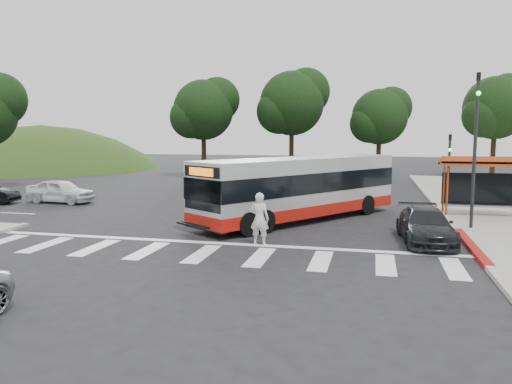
% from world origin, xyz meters
% --- Properties ---
extents(ground, '(140.00, 140.00, 0.00)m').
position_xyz_m(ground, '(0.00, 0.00, 0.00)').
color(ground, black).
rests_on(ground, ground).
extents(sidewalk_east, '(4.00, 40.00, 0.12)m').
position_xyz_m(sidewalk_east, '(11.00, 8.00, 0.06)').
color(sidewalk_east, gray).
rests_on(sidewalk_east, ground).
extents(curb_east, '(0.30, 40.00, 0.15)m').
position_xyz_m(curb_east, '(9.00, 8.00, 0.07)').
color(curb_east, '#9E9991').
rests_on(curb_east, ground).
extents(curb_east_red, '(0.32, 6.00, 0.15)m').
position_xyz_m(curb_east_red, '(9.00, -2.00, 0.08)').
color(curb_east_red, maroon).
rests_on(curb_east_red, ground).
extents(hillside_nw, '(44.00, 44.00, 10.00)m').
position_xyz_m(hillside_nw, '(-32.00, 30.00, 0.00)').
color(hillside_nw, '#264416').
rests_on(hillside_nw, ground).
extents(crosswalk_ladder, '(18.00, 2.60, 0.01)m').
position_xyz_m(crosswalk_ladder, '(0.00, -5.00, 0.01)').
color(crosswalk_ladder, silver).
rests_on(crosswalk_ladder, ground).
extents(bus_shelter, '(4.20, 1.60, 2.86)m').
position_xyz_m(bus_shelter, '(10.80, 5.10, 2.35)').
color(bus_shelter, '#A6461B').
rests_on(bus_shelter, sidewalk_east).
extents(traffic_signal_ne_tall, '(0.18, 0.37, 6.50)m').
position_xyz_m(traffic_signal_ne_tall, '(9.60, 1.49, 3.88)').
color(traffic_signal_ne_tall, black).
rests_on(traffic_signal_ne_tall, ground).
extents(traffic_signal_ne_short, '(0.18, 0.37, 4.00)m').
position_xyz_m(traffic_signal_ne_short, '(9.60, 8.49, 2.48)').
color(traffic_signal_ne_short, black).
rests_on(traffic_signal_ne_short, ground).
extents(tree_ne_a, '(6.16, 5.74, 9.30)m').
position_xyz_m(tree_ne_a, '(16.08, 28.06, 6.39)').
color(tree_ne_a, black).
rests_on(tree_ne_a, parking_lot).
extents(tree_north_a, '(6.60, 6.15, 10.17)m').
position_xyz_m(tree_north_a, '(-1.92, 26.07, 6.92)').
color(tree_north_a, black).
rests_on(tree_north_a, ground).
extents(tree_north_b, '(5.72, 5.33, 8.43)m').
position_xyz_m(tree_north_b, '(6.07, 28.06, 5.66)').
color(tree_north_b, black).
rests_on(tree_north_b, ground).
extents(tree_north_c, '(6.16, 5.74, 9.30)m').
position_xyz_m(tree_north_c, '(-9.92, 24.06, 6.29)').
color(tree_north_c, black).
rests_on(tree_north_c, ground).
extents(transit_bus, '(8.41, 10.72, 2.92)m').
position_xyz_m(transit_bus, '(2.28, 2.33, 1.46)').
color(transit_bus, '#B2B5B7').
rests_on(transit_bus, ground).
extents(pedestrian, '(0.73, 0.51, 1.93)m').
position_xyz_m(pedestrian, '(1.58, -3.19, 0.96)').
color(pedestrian, silver).
rests_on(pedestrian, ground).
extents(dark_sedan, '(2.09, 4.48, 1.27)m').
position_xyz_m(dark_sedan, '(7.50, -1.37, 0.63)').
color(dark_sedan, black).
rests_on(dark_sedan, ground).
extents(west_car_white, '(4.17, 1.97, 1.38)m').
position_xyz_m(west_car_white, '(-12.22, 4.95, 0.69)').
color(west_car_white, silver).
rests_on(west_car_white, ground).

